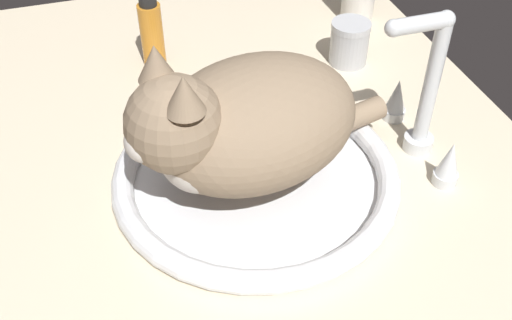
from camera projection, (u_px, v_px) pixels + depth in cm
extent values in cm
cube|color=beige|center=(266.00, 204.00, 78.40)|extent=(121.38, 77.28, 3.00)
torus|color=white|center=(256.00, 175.00, 78.13)|extent=(36.46, 36.46, 2.86)
cylinder|color=white|center=(256.00, 182.00, 78.88)|extent=(32.18, 32.18, 0.60)
cylinder|color=silver|center=(418.00, 143.00, 83.60)|extent=(4.00, 4.00, 2.00)
cylinder|color=silver|center=(432.00, 83.00, 77.07)|extent=(2.00, 2.00, 17.64)
sphere|color=silver|center=(446.00, 19.00, 71.21)|extent=(2.20, 2.20, 2.20)
cylinder|color=silver|center=(420.00, 24.00, 70.45)|extent=(2.00, 6.76, 2.00)
sphere|color=silver|center=(393.00, 28.00, 69.69)|extent=(2.10, 2.10, 2.10)
cylinder|color=silver|center=(394.00, 113.00, 88.80)|extent=(3.20, 3.20, 1.60)
cone|color=silver|center=(397.00, 95.00, 86.62)|extent=(2.88, 2.88, 4.95)
cylinder|color=silver|center=(445.00, 178.00, 78.66)|extent=(3.20, 3.20, 1.60)
cone|color=silver|center=(450.00, 159.00, 76.48)|extent=(2.88, 2.88, 4.95)
ellipsoid|color=#8C755B|center=(256.00, 122.00, 72.43)|extent=(24.99, 29.56, 14.32)
sphere|color=#8C755B|center=(175.00, 124.00, 65.78)|extent=(10.98, 10.98, 10.98)
cone|color=#8C755B|center=(184.00, 94.00, 59.76)|extent=(4.17, 4.17, 4.12)
cone|color=#8C755B|center=(156.00, 63.00, 63.95)|extent=(4.17, 4.17, 4.12)
ellipsoid|color=silver|center=(140.00, 145.00, 64.89)|extent=(5.28, 4.33, 3.51)
ellipsoid|color=silver|center=(188.00, 153.00, 69.38)|extent=(12.04, 9.56, 7.88)
cylinder|color=#8C755B|center=(348.00, 120.00, 81.77)|extent=(5.77, 11.30, 3.20)
cylinder|color=#B2B5BA|center=(349.00, 45.00, 98.55)|extent=(6.16, 6.16, 6.05)
cylinder|color=silver|center=(351.00, 26.00, 96.21)|extent=(6.28, 6.28, 1.00)
cylinder|color=#C67A23|center=(152.00, 35.00, 96.84)|extent=(3.64, 3.64, 10.28)
cylinder|color=black|center=(147.00, 0.00, 92.83)|extent=(2.73, 2.73, 1.80)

